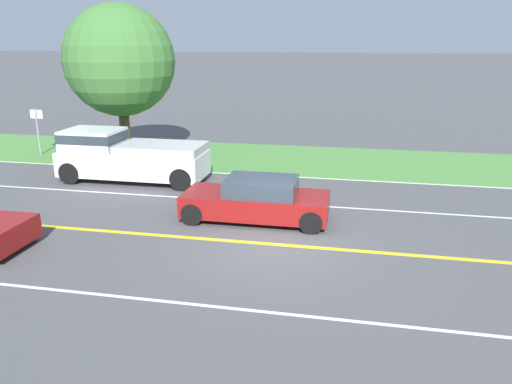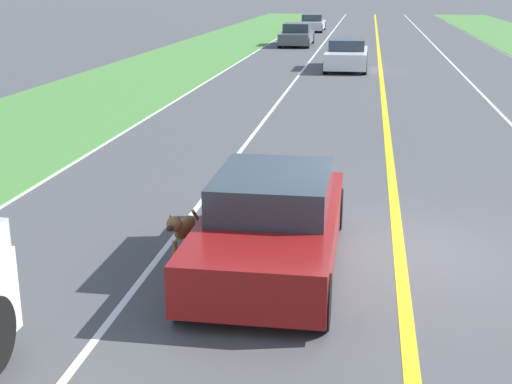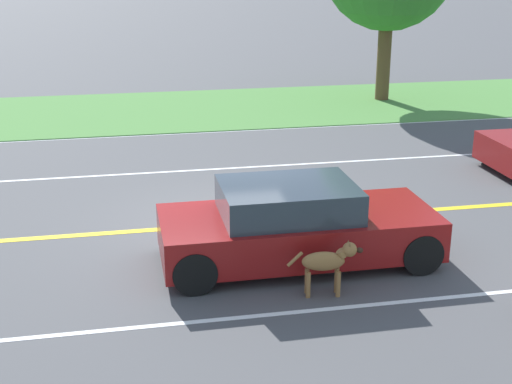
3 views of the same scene
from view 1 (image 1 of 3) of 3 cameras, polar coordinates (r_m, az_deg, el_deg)
The scene contains 11 objects.
ground_plane at distance 13.64m, azimuth 2.09°, elevation -6.00°, with size 400.00×400.00×0.00m, color #4C4C4F.
centre_divider_line at distance 13.64m, azimuth 2.09°, elevation -5.99°, with size 0.18×160.00×0.01m, color yellow.
lane_edge_line_right at distance 20.21m, azimuth 5.33°, elevation 1.69°, with size 0.14×160.00×0.01m, color white.
lane_dash_same_dir at distance 16.88m, azimuth 4.03°, elevation -1.40°, with size 0.10×160.00×0.01m, color white.
lane_dash_oncoming at distance 10.56m, azimuth -1.10°, elevation -13.31°, with size 0.10×160.00×0.01m, color white.
grass_verge_right at distance 23.10m, azimuth 6.15°, elevation 3.65°, with size 6.00×160.00×0.03m, color #4C843D.
ego_car at distance 15.24m, azimuth 0.12°, elevation -0.94°, with size 1.86×4.42×1.33m.
dog at distance 16.46m, azimuth 0.34°, elevation 0.10°, with size 0.31×1.11×0.84m.
pickup_truck at distance 20.10m, azimuth -14.53°, elevation 4.07°, with size 2.05×5.66×1.98m.
roadside_tree_right_near at distance 23.69m, azimuth -15.32°, elevation 14.27°, with size 4.92×4.92×6.89m.
street_sign at distance 25.92m, azimuth -23.70°, elevation 6.92°, with size 0.11×0.64×2.21m.
Camera 1 is at (-12.38, -1.99, 5.35)m, focal length 35.00 mm.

